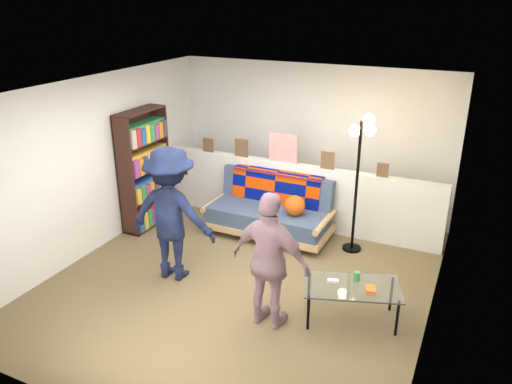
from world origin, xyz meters
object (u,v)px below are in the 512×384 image
floor_lamp (361,157)px  person_right (270,262)px  person_left (172,214)px  futon_sofa (271,211)px  bookshelf (145,173)px  coffee_table (353,288)px

floor_lamp → person_right: bearing=-100.6°
person_left → futon_sofa: bearing=-117.1°
futon_sofa → person_left: (-0.63, -1.62, 0.49)m
bookshelf → person_left: bookshelf is taller
bookshelf → floor_lamp: bearing=10.1°
bookshelf → person_right: bearing=-29.0°
coffee_table → floor_lamp: 1.95m
person_left → person_right: person_left is taller
person_right → floor_lamp: bearing=-94.4°
bookshelf → coffee_table: bookshelf is taller
futon_sofa → floor_lamp: floor_lamp is taller
coffee_table → person_left: bearing=-179.2°
bookshelf → person_right: 3.15m
floor_lamp → person_left: floor_lamp is taller
futon_sofa → bookshelf: (-1.88, -0.51, 0.48)m
bookshelf → person_left: size_ratio=1.06×
floor_lamp → coffee_table: bearing=-76.3°
coffee_table → futon_sofa: bearing=136.4°
bookshelf → floor_lamp: (3.15, 0.56, 0.53)m
futon_sofa → floor_lamp: 1.62m
coffee_table → floor_lamp: bearing=103.7°
coffee_table → person_right: bearing=-150.6°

